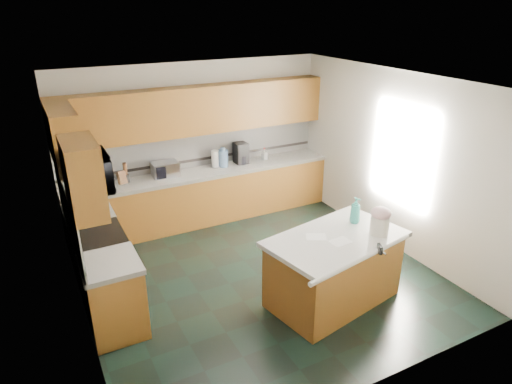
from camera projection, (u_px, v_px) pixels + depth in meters
floor at (258, 275)px, 6.47m from camera, size 4.60×4.60×0.00m
ceiling at (258, 82)px, 5.42m from camera, size 4.60×4.60×0.00m
wall_back at (195, 142)px, 7.84m from camera, size 4.60×0.04×2.70m
wall_front at (380, 274)px, 4.05m from camera, size 4.60×0.04×2.70m
wall_left at (70, 224)px, 4.95m from camera, size 0.04×4.60×2.70m
wall_right at (393, 160)px, 6.93m from camera, size 0.04×4.60×2.70m
back_base_cab at (205, 197)px, 7.94m from camera, size 4.60×0.60×0.86m
back_countertop at (203, 173)px, 7.76m from camera, size 4.60×0.64×0.06m
back_upper_cab at (197, 110)px, 7.46m from camera, size 4.60×0.33×0.78m
back_backsplash at (196, 149)px, 7.86m from camera, size 4.60×0.02×0.63m
back_accent_band at (197, 160)px, 7.93m from camera, size 4.60×0.01×0.05m
left_base_cab_rear at (92, 241)px, 6.50m from camera, size 0.60×0.82×0.86m
left_counter_rear at (88, 212)px, 6.32m from camera, size 0.64×0.82×0.06m
left_base_cab_front at (115, 298)px, 5.25m from camera, size 0.60×0.72×0.86m
left_counter_front at (110, 264)px, 5.07m from camera, size 0.64×0.72×0.06m
left_backsplash at (68, 214)px, 5.46m from camera, size 0.02×2.30×0.63m
left_accent_band at (71, 228)px, 5.54m from camera, size 0.01×2.30×0.05m
left_upper_cab_rear at (64, 137)px, 5.97m from camera, size 0.33×1.09×0.78m
left_upper_cab_front at (83, 178)px, 4.61m from camera, size 0.33×0.72×0.78m
range_body at (102, 267)px, 5.85m from camera, size 0.60×0.76×0.88m
range_oven_door at (125, 264)px, 5.99m from camera, size 0.02×0.68×0.55m
range_cooktop at (98, 235)px, 5.67m from camera, size 0.62×0.78×0.04m
range_handle at (125, 238)px, 5.86m from camera, size 0.02×0.66×0.02m
range_backguard at (74, 231)px, 5.52m from camera, size 0.06×0.76×0.18m
microwave at (88, 172)px, 5.35m from camera, size 0.50×0.73×0.41m
island_base at (334, 271)px, 5.78m from camera, size 1.74×1.20×0.86m
island_top at (336, 239)px, 5.60m from camera, size 1.86×1.32×0.06m
island_bullnose at (363, 258)px, 5.19m from camera, size 1.68×0.38×0.06m
treat_jar at (380, 225)px, 5.62m from camera, size 0.30×0.30×0.24m
treat_jar_lid at (381, 213)px, 5.56m from camera, size 0.25×0.25×0.16m
treat_jar_knob at (381, 209)px, 5.54m from camera, size 0.08×0.03×0.03m
treat_jar_knob_end_l at (379, 210)px, 5.52m from camera, size 0.04×0.04×0.04m
treat_jar_knob_end_r at (384, 209)px, 5.56m from camera, size 0.04×0.04×0.04m
soap_bottle_island at (355, 210)px, 5.89m from camera, size 0.16×0.16×0.35m
paper_sheet_a at (340, 242)px, 5.48m from camera, size 0.26×0.20×0.00m
paper_sheet_b at (316, 237)px, 5.59m from camera, size 0.30×0.28×0.00m
clamp_body at (380, 249)px, 5.30m from camera, size 0.07×0.12×0.10m
clamp_handle at (384, 253)px, 5.25m from camera, size 0.02×0.08×0.02m
knife_block at (122, 178)px, 7.17m from camera, size 0.15×0.18×0.23m
utensil_crock at (126, 178)px, 7.24m from camera, size 0.11×0.11×0.13m
utensil_bundle at (125, 169)px, 7.18m from camera, size 0.06×0.06×0.19m
toaster_oven at (165, 169)px, 7.47m from camera, size 0.43×0.30×0.25m
toaster_oven_door at (168, 172)px, 7.35m from camera, size 0.38×0.01×0.21m
paper_towel at (215, 159)px, 7.88m from camera, size 0.13×0.13×0.30m
paper_towel_base at (216, 166)px, 7.94m from camera, size 0.20×0.20×0.01m
water_jug at (223, 158)px, 7.90m from camera, size 0.18×0.18×0.29m
water_jug_neck at (223, 149)px, 7.84m from camera, size 0.08×0.08×0.04m
coffee_maker at (241, 153)px, 8.06m from camera, size 0.22×0.24×0.37m
coffee_carafe at (242, 160)px, 8.06m from camera, size 0.15×0.15×0.15m
soap_bottle_back at (264, 155)px, 8.26m from camera, size 0.11×0.11×0.20m
soap_back_cap at (264, 149)px, 8.22m from camera, size 0.02×0.02×0.03m
window_light_proxy at (402, 155)px, 6.70m from camera, size 0.02×1.40×1.10m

